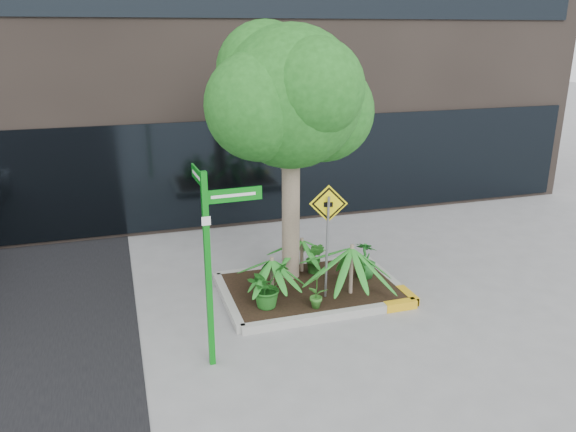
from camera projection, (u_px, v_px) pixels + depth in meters
name	position (u px, v px, depth m)	size (l,w,h in m)	color
ground	(306.00, 301.00, 10.31)	(80.00, 80.00, 0.00)	gray
planter	(313.00, 288.00, 10.59)	(3.35, 2.36, 0.15)	#9E9E99
tree	(291.00, 97.00, 9.96)	(3.29, 2.92, 4.93)	gray
palm_front	(352.00, 248.00, 10.02)	(1.07, 1.07, 1.19)	gray
palm_left	(272.00, 260.00, 9.96)	(0.85, 0.85, 0.94)	gray
palm_back	(302.00, 240.00, 11.03)	(0.79, 0.79, 0.88)	gray
shrub_a	(266.00, 286.00, 9.69)	(0.68, 0.68, 0.76)	#1D601B
shrub_b	(366.00, 260.00, 10.85)	(0.41, 0.41, 0.73)	#206D26
shrub_c	(316.00, 289.00, 9.65)	(0.37, 0.37, 0.70)	#2E6E22
shrub_d	(315.00, 258.00, 11.04)	(0.36, 0.36, 0.66)	#1E5819
street_sign_post	(210.00, 248.00, 7.88)	(0.87, 0.86, 2.95)	#0B8015
cattle_sign	(328.00, 224.00, 9.59)	(0.64, 0.27, 2.12)	slate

